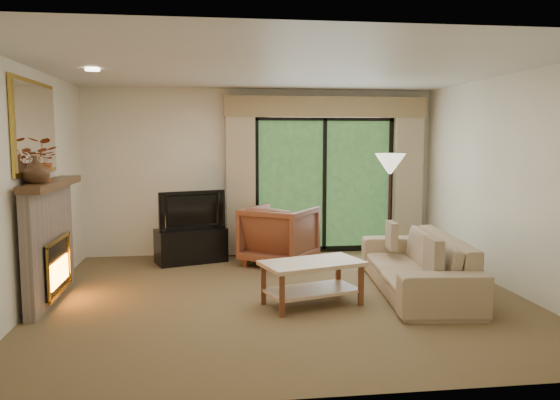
{
  "coord_description": "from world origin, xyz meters",
  "views": [
    {
      "loc": [
        -0.84,
        -6.12,
        1.83
      ],
      "look_at": [
        0.0,
        0.3,
        1.1
      ],
      "focal_mm": 35.0,
      "sensor_mm": 36.0,
      "label": 1
    }
  ],
  "objects": [
    {
      "name": "floor",
      "position": [
        0.0,
        0.0,
        0.0
      ],
      "size": [
        5.5,
        5.5,
        0.0
      ],
      "primitive_type": "plane",
      "color": "brown",
      "rests_on": "ground"
    },
    {
      "name": "ceiling",
      "position": [
        0.0,
        0.0,
        2.6
      ],
      "size": [
        5.5,
        5.5,
        0.0
      ],
      "primitive_type": "plane",
      "rotation": [
        3.14,
        0.0,
        0.0
      ],
      "color": "silver",
      "rests_on": "ground"
    },
    {
      "name": "wall_back",
      "position": [
        0.0,
        2.5,
        1.3
      ],
      "size": [
        5.0,
        0.0,
        5.0
      ],
      "primitive_type": "plane",
      "rotation": [
        1.57,
        0.0,
        0.0
      ],
      "color": "#F3E6CE",
      "rests_on": "ground"
    },
    {
      "name": "wall_front",
      "position": [
        0.0,
        -2.5,
        1.3
      ],
      "size": [
        5.0,
        0.0,
        5.0
      ],
      "primitive_type": "plane",
      "rotation": [
        -1.57,
        0.0,
        0.0
      ],
      "color": "#F3E6CE",
      "rests_on": "ground"
    },
    {
      "name": "wall_left",
      "position": [
        -2.75,
        0.0,
        1.3
      ],
      "size": [
        0.0,
        5.0,
        5.0
      ],
      "primitive_type": "plane",
      "rotation": [
        1.57,
        0.0,
        1.57
      ],
      "color": "#F3E6CE",
      "rests_on": "ground"
    },
    {
      "name": "wall_right",
      "position": [
        2.75,
        0.0,
        1.3
      ],
      "size": [
        0.0,
        5.0,
        5.0
      ],
      "primitive_type": "plane",
      "rotation": [
        1.57,
        0.0,
        -1.57
      ],
      "color": "#F3E6CE",
      "rests_on": "ground"
    },
    {
      "name": "fireplace",
      "position": [
        -2.63,
        0.2,
        0.69
      ],
      "size": [
        0.24,
        1.7,
        1.37
      ],
      "primitive_type": null,
      "color": "slate",
      "rests_on": "floor"
    },
    {
      "name": "mirror",
      "position": [
        -2.71,
        0.2,
        1.95
      ],
      "size": [
        0.07,
        1.45,
        1.02
      ],
      "primitive_type": null,
      "color": "gold",
      "rests_on": "wall_left"
    },
    {
      "name": "sliding_door",
      "position": [
        1.0,
        2.45,
        1.1
      ],
      "size": [
        2.26,
        0.1,
        2.16
      ],
      "primitive_type": null,
      "color": "black",
      "rests_on": "floor"
    },
    {
      "name": "curtain_left",
      "position": [
        -0.35,
        2.34,
        1.2
      ],
      "size": [
        0.45,
        0.18,
        2.35
      ],
      "primitive_type": "cube",
      "color": "tan",
      "rests_on": "floor"
    },
    {
      "name": "curtain_right",
      "position": [
        2.35,
        2.34,
        1.2
      ],
      "size": [
        0.45,
        0.18,
        2.35
      ],
      "primitive_type": "cube",
      "color": "tan",
      "rests_on": "floor"
    },
    {
      "name": "cornice",
      "position": [
        1.0,
        2.36,
        2.32
      ],
      "size": [
        3.2,
        0.24,
        0.32
      ],
      "primitive_type": "cube",
      "color": "#937951",
      "rests_on": "wall_back"
    },
    {
      "name": "media_console",
      "position": [
        -1.12,
        1.95,
        0.25
      ],
      "size": [
        1.1,
        0.76,
        0.5
      ],
      "primitive_type": "cube",
      "rotation": [
        0.0,
        0.0,
        0.33
      ],
      "color": "black",
      "rests_on": "floor"
    },
    {
      "name": "tv",
      "position": [
        -1.12,
        1.95,
        0.79
      ],
      "size": [
        0.98,
        0.44,
        0.57
      ],
      "primitive_type": "imported",
      "rotation": [
        0.0,
        0.0,
        0.33
      ],
      "color": "black",
      "rests_on": "media_console"
    },
    {
      "name": "armchair",
      "position": [
        0.17,
        1.66,
        0.43
      ],
      "size": [
        1.29,
        1.3,
        0.86
      ],
      "primitive_type": "imported",
      "rotation": [
        0.0,
        0.0,
        2.53
      ],
      "color": "brown",
      "rests_on": "floor"
    },
    {
      "name": "sofa",
      "position": [
        1.61,
        0.01,
        0.34
      ],
      "size": [
        1.16,
        2.42,
        0.68
      ],
      "primitive_type": "imported",
      "rotation": [
        0.0,
        0.0,
        -1.68
      ],
      "color": "tan",
      "rests_on": "floor"
    },
    {
      "name": "pillow_near",
      "position": [
        1.53,
        -0.66,
        0.58
      ],
      "size": [
        0.15,
        0.42,
        0.41
      ],
      "primitive_type": "cube",
      "rotation": [
        0.0,
        0.0,
        -0.11
      ],
      "color": "brown",
      "rests_on": "sofa"
    },
    {
      "name": "pillow_far",
      "position": [
        1.53,
        0.68,
        0.57
      ],
      "size": [
        0.13,
        0.37,
        0.36
      ],
      "primitive_type": "cube",
      "rotation": [
        0.0,
        0.0,
        -0.11
      ],
      "color": "brown",
      "rests_on": "sofa"
    },
    {
      "name": "coffee_table",
      "position": [
        0.27,
        -0.34,
        0.24
      ],
      "size": [
        1.21,
        0.89,
        0.49
      ],
      "primitive_type": null,
      "rotation": [
        0.0,
        0.0,
        0.3
      ],
      "color": "#D4B189",
      "rests_on": "floor"
    },
    {
      "name": "floor_lamp",
      "position": [
        1.71,
        1.33,
        0.81
      ],
      "size": [
        0.48,
        0.48,
        1.62
      ],
      "primitive_type": null,
      "rotation": [
        0.0,
        0.0,
        -0.12
      ],
      "color": "beige",
      "rests_on": "floor"
    },
    {
      "name": "vase",
      "position": [
        -2.61,
        -0.23,
        1.51
      ],
      "size": [
        0.28,
        0.28,
        0.29
      ],
      "primitive_type": "imported",
      "rotation": [
        0.0,
        0.0,
        0.02
      ],
      "color": "#4E331F",
      "rests_on": "fireplace"
    },
    {
      "name": "branches",
      "position": [
        -2.61,
        -0.04,
        1.6
      ],
      "size": [
        0.48,
        0.44,
        0.47
      ],
      "primitive_type": "imported",
      "rotation": [
        0.0,
        0.0,
        -0.18
      ],
      "color": "#99451E",
      "rests_on": "fireplace"
    }
  ]
}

